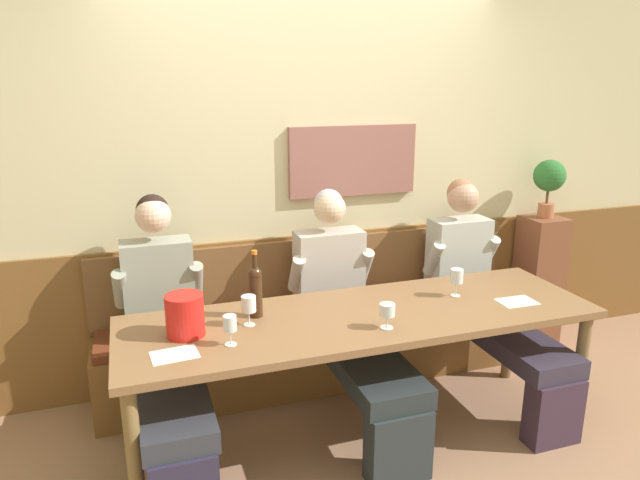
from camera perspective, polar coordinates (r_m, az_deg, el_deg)
ground_plane at (r=3.38m, az=4.97°, el=-20.13°), size 6.80×6.80×0.02m
room_wall_back at (r=3.80m, az=-1.08°, el=7.19°), size 6.80×0.12×2.80m
wood_wainscot_panel at (r=3.99m, az=-0.81°, el=-6.10°), size 6.80×0.03×0.96m
wall_bench at (r=3.89m, az=0.16°, el=-9.90°), size 2.85×0.42×0.94m
dining_table at (r=3.15m, az=4.18°, el=-8.50°), size 2.55×0.77×0.75m
person_center_left_seat at (r=3.26m, az=-14.99°, el=-8.87°), size 0.50×1.23×1.33m
person_left_seat at (r=3.46m, az=2.79°, el=-7.20°), size 0.53×1.22×1.30m
person_center_right_seat at (r=3.89m, az=15.83°, el=-4.85°), size 0.51×1.23×1.31m
ice_bucket at (r=2.91m, az=-13.13°, el=-7.22°), size 0.19×0.19×0.21m
wine_bottle_amber_mid at (r=3.05m, az=-6.36°, el=-4.83°), size 0.07×0.07×0.36m
wine_glass_center_front at (r=3.40m, az=13.27°, el=-3.51°), size 0.07×0.07×0.16m
wine_glass_right_end at (r=2.93m, az=6.62°, el=-6.97°), size 0.08×0.08×0.13m
wine_glass_by_bottle at (r=2.96m, az=-7.02°, el=-6.31°), size 0.08×0.08×0.16m
wine_glass_mid_right at (r=2.76m, az=-8.85°, el=-8.18°), size 0.06×0.06×0.15m
tasting_sheet_left_guest at (r=2.76m, az=-14.11°, el=-10.88°), size 0.22×0.17×0.00m
tasting_sheet_right_guest at (r=3.45m, az=18.79°, el=-5.75°), size 0.21×0.15×0.00m
corner_pedestal at (r=4.65m, az=20.64°, el=-3.80°), size 0.28×0.28×0.98m
potted_plant at (r=4.46m, az=21.59°, el=5.57°), size 0.23×0.23×0.42m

